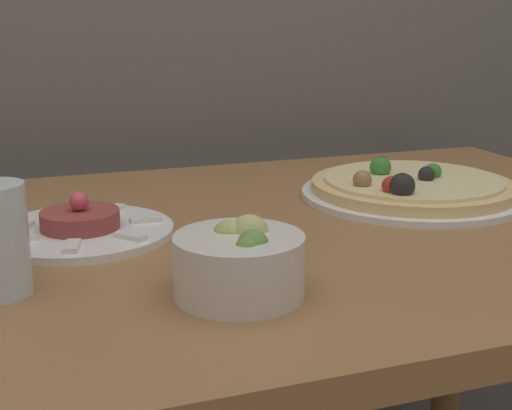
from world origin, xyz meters
TOP-DOWN VIEW (x-y plane):
  - dining_table at (0.00, 0.39)m, footprint 1.34×0.79m
  - pizza_plate at (0.32, 0.46)m, footprint 0.33×0.33m
  - tartare_plate at (-0.17, 0.43)m, footprint 0.23×0.23m
  - small_bowl at (-0.04, 0.18)m, footprint 0.13×0.13m

SIDE VIEW (x-z plane):
  - dining_table at x=0.00m, z-range 0.29..1.09m
  - tartare_plate at x=-0.17m, z-range 0.78..0.84m
  - pizza_plate at x=0.32m, z-range 0.78..0.84m
  - small_bowl at x=-0.04m, z-range 0.79..0.87m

